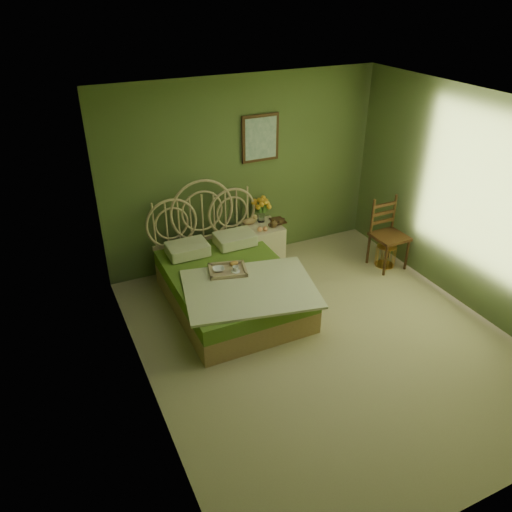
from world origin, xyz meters
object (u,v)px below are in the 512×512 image
chair (387,229)px  birdcage (386,253)px  bed (230,283)px  nightstand (261,239)px

chair → birdcage: (0.00, -0.06, -0.35)m
birdcage → bed: bearing=178.4°
bed → chair: bearing=-0.2°
chair → birdcage: chair is taller
bed → chair: 2.40m
bed → nightstand: size_ratio=2.15×
bed → birdcage: 2.39m
chair → birdcage: bearing=-90.9°
bed → birdcage: size_ratio=5.19×
nightstand → birdcage: nightstand is taller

